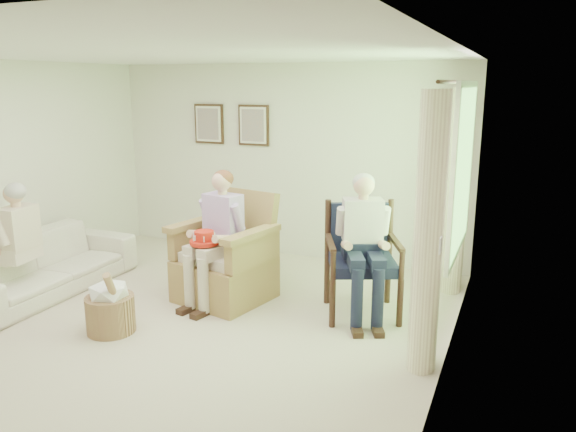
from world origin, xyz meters
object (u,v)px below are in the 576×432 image
object	(u,v)px
wicker_armchair	(226,266)
red_hat	(204,239)
person_sofa	(13,237)
person_wicker	(218,228)
wood_armchair	(365,255)
hatbox	(110,306)
sofa	(43,265)
person_dark	(361,236)

from	to	relation	value
wicker_armchair	red_hat	bearing A→B (deg)	-86.68
wicker_armchair	person_sofa	xyz separation A→B (m)	(-2.01, -1.02, 0.37)
person_wicker	wood_armchair	bearing A→B (deg)	27.29
wicker_armchair	red_hat	size ratio (longest dim) A/B	3.89
person_sofa	hatbox	world-z (taller)	person_sofa
wicker_armchair	sofa	bearing A→B (deg)	-149.40
sofa	person_wicker	bearing A→B (deg)	-75.96
wood_armchair	red_hat	xyz separation A→B (m)	(-1.56, -0.59, 0.15)
wicker_armchair	sofa	distance (m)	2.11
wood_armchair	red_hat	distance (m)	1.67
wicker_armchair	person_wicker	size ratio (longest dim) A/B	0.83
wicker_armchair	sofa	xyz separation A→B (m)	(-2.01, -0.66, -0.05)
wood_armchair	person_sofa	size ratio (longest dim) A/B	0.86
wicker_armchair	hatbox	xyz separation A→B (m)	(-0.60, -1.20, -0.11)
person_dark	person_sofa	world-z (taller)	person_dark
wood_armchair	wicker_armchair	bearing A→B (deg)	165.23
red_hat	person_dark	bearing A→B (deg)	14.65
hatbox	sofa	bearing A→B (deg)	158.74
person_dark	hatbox	xyz separation A→B (m)	(-2.11, -1.26, -0.60)
person_sofa	wood_armchair	bearing A→B (deg)	102.95
red_hat	hatbox	bearing A→B (deg)	-122.65
sofa	hatbox	bearing A→B (deg)	-111.26
wood_armchair	person_sofa	xyz separation A→B (m)	(-3.51, -1.26, 0.14)
sofa	hatbox	world-z (taller)	hatbox
wood_armchair	person_sofa	bearing A→B (deg)	175.80
wood_armchair	hatbox	distance (m)	2.58
wicker_armchair	red_hat	xyz separation A→B (m)	(-0.06, -0.35, 0.39)
wicker_armchair	person_wicker	xyz separation A→B (m)	(-0.00, -0.15, 0.47)
person_wicker	person_dark	xyz separation A→B (m)	(1.50, 0.21, 0.02)
person_sofa	hatbox	size ratio (longest dim) A/B	1.92
wicker_armchair	wood_armchair	distance (m)	1.54
sofa	person_wicker	world-z (taller)	person_wicker
sofa	red_hat	distance (m)	2.02
wood_armchair	person_wicker	bearing A→B (deg)	170.88
person_wicker	hatbox	size ratio (longest dim) A/B	2.10
red_hat	wicker_armchair	bearing A→B (deg)	80.85
person_dark	wicker_armchair	bearing A→B (deg)	158.31
person_sofa	red_hat	distance (m)	2.06
person_wicker	person_sofa	xyz separation A→B (m)	(-2.01, -0.86, -0.10)
person_sofa	hatbox	bearing A→B (deg)	75.64
person_wicker	person_sofa	distance (m)	2.19
person_sofa	wicker_armchair	bearing A→B (deg)	110.07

